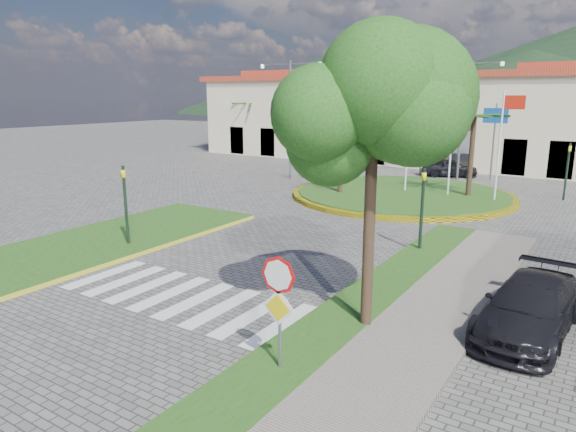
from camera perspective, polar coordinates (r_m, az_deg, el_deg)
The scene contains 22 objects.
ground at distance 13.39m, azimuth -24.35°, elevation -13.57°, with size 160.00×160.00×0.00m, color #585653.
sidewalk_right at distance 10.88m, azimuth 4.19°, elevation -18.42°, with size 4.00×28.00×0.15m, color gray.
verge_right at distance 11.41m, azimuth -1.32°, elevation -16.66°, with size 1.60×28.00×0.18m, color #1E4814.
median_left at distance 21.57m, azimuth -20.52°, elevation -2.85°, with size 5.00×14.00×0.18m, color #1E4814.
crosswalk at distance 15.64m, azimuth -11.91°, elevation -8.68°, with size 8.00×3.00×0.01m, color silver.
roundabout_island at distance 30.52m, azimuth 12.53°, elevation 2.43°, with size 12.70×12.70×6.00m.
stop_sign at distance 10.58m, azimuth -1.04°, elevation -8.90°, with size 0.80×0.11×2.65m.
deciduous_tree at distance 12.19m, azimuth 9.44°, elevation 10.25°, with size 3.60×3.60×6.80m.
traffic_light_left at distance 20.44m, azimuth -17.64°, elevation 1.86°, with size 0.15×0.18×3.20m.
traffic_light_right at distance 19.46m, azimuth 14.71°, elevation 1.50°, with size 0.15×0.18×3.20m.
traffic_light_far at distance 32.47m, azimuth 28.63°, elevation 4.92°, with size 0.18×0.15×3.20m.
direction_sign_west at distance 39.19m, azimuth 14.72°, elevation 9.63°, with size 1.60×0.14×5.20m.
direction_sign_east at distance 37.91m, azimuth 21.97°, elevation 8.99°, with size 1.60×0.14×5.20m.
street_lamp_centre at distance 37.37m, azimuth 18.75°, elevation 10.68°, with size 4.80×0.16×8.00m.
street_lamp_west at distance 35.87m, azimuth 0.24°, elevation 11.29°, with size 4.80×0.16×8.00m.
building_left at distance 50.47m, azimuth 4.14°, elevation 11.19°, with size 23.32×9.54×8.05m.
hill_far_west at distance 160.19m, azimuth 9.20°, elevation 15.08°, with size 140.00×140.00×22.00m, color black.
hill_near_back at distance 137.68m, azimuth 25.16°, elevation 13.07°, with size 110.00×110.00×16.00m, color black.
white_van at distance 47.50m, azimuth 7.37°, elevation 7.00°, with size 2.04×4.42×1.23m, color white.
car_dark_a at distance 38.91m, azimuth 17.49°, elevation 5.18°, with size 1.57×3.90×1.33m, color black.
car_dark_b at distance 43.62m, azimuth 24.50°, elevation 5.24°, with size 1.13×3.23×1.06m, color black.
car_side_right at distance 14.18m, azimuth 25.27°, elevation -9.14°, with size 1.91×4.70×1.36m, color black.
Camera 1 is at (10.39, -6.15, 5.80)m, focal length 32.00 mm.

